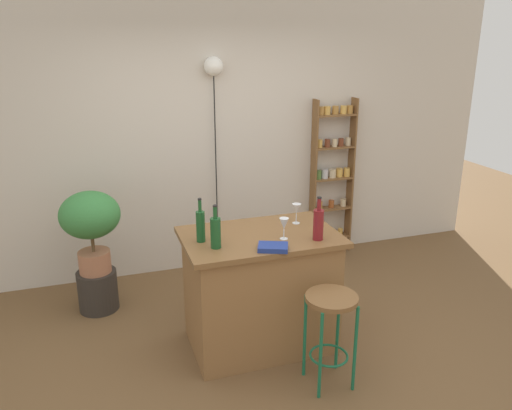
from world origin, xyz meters
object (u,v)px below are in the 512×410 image
at_px(potted_plant, 90,221).
at_px(wine_glass_center, 296,209).
at_px(bottle_sauce_amber, 216,232).
at_px(cookbook, 273,247).
at_px(bar_stool, 331,318).
at_px(plant_stool, 98,290).
at_px(spice_shelf, 332,172).
at_px(wine_glass_left, 284,224).
at_px(bottle_spirits_clear, 318,224).
at_px(pendant_globe_light, 214,71).
at_px(bottle_olive_oil, 201,225).

distance_m(potted_plant, wine_glass_center, 1.80).
distance_m(bottle_sauce_amber, cookbook, 0.42).
xyz_separation_m(bar_stool, potted_plant, (-1.52, 1.61, 0.33)).
xyz_separation_m(bar_stool, plant_stool, (-1.52, 1.61, -0.34)).
relative_size(spice_shelf, plant_stool, 4.70).
relative_size(potted_plant, wine_glass_left, 4.56).
bearing_deg(wine_glass_center, bottle_spirits_clear, -86.98).
height_order(wine_glass_center, pendant_globe_light, pendant_globe_light).
bearing_deg(potted_plant, pendant_globe_light, 23.89).
height_order(spice_shelf, bottle_sauce_amber, spice_shelf).
bearing_deg(pendant_globe_light, potted_plant, -156.11).
height_order(wine_glass_left, wine_glass_center, same).
relative_size(bottle_spirits_clear, wine_glass_center, 2.02).
bearing_deg(wine_glass_left, bar_stool, -71.94).
height_order(spice_shelf, potted_plant, spice_shelf).
xyz_separation_m(spice_shelf, plant_stool, (-2.58, -0.53, -0.76)).
relative_size(bottle_sauce_amber, pendant_globe_light, 0.15).
height_order(potted_plant, wine_glass_left, potted_plant).
bearing_deg(potted_plant, wine_glass_center, -27.96).
xyz_separation_m(bottle_sauce_amber, wine_glass_left, (0.52, 0.00, -0.00)).
bearing_deg(wine_glass_left, spice_shelf, 53.40).
bearing_deg(plant_stool, wine_glass_center, -27.96).
height_order(bottle_olive_oil, wine_glass_left, bottle_olive_oil).
relative_size(spice_shelf, wine_glass_center, 10.67).
height_order(bar_stool, wine_glass_left, wine_glass_left).
xyz_separation_m(bottle_sauce_amber, bottle_olive_oil, (-0.07, 0.15, 0.00)).
distance_m(bottle_spirits_clear, wine_glass_center, 0.37).
xyz_separation_m(plant_stool, wine_glass_left, (1.36, -1.12, 0.88)).
height_order(wine_glass_center, cookbook, wine_glass_center).
distance_m(bar_stool, spice_shelf, 2.43).
bearing_deg(wine_glass_center, bottle_olive_oil, -170.84).
distance_m(bar_stool, wine_glass_left, 0.75).
distance_m(bottle_olive_oil, cookbook, 0.56).
distance_m(bar_stool, pendant_globe_light, 2.67).
bearing_deg(wine_glass_center, pendant_globe_light, 102.35).
xyz_separation_m(bar_stool, bottle_sauce_amber, (-0.68, 0.50, 0.54)).
bearing_deg(plant_stool, bar_stool, -46.71).
height_order(potted_plant, bottle_olive_oil, bottle_olive_oil).
height_order(bottle_olive_oil, cookbook, bottle_olive_oil).
bearing_deg(cookbook, plant_stool, 156.23).
xyz_separation_m(bar_stool, pendant_globe_light, (-0.25, 2.18, 1.53)).
bearing_deg(bottle_sauce_amber, potted_plant, 126.91).
xyz_separation_m(bar_stool, bottle_olive_oil, (-0.76, 0.65, 0.55)).
relative_size(wine_glass_left, wine_glass_center, 1.00).
height_order(bottle_olive_oil, wine_glass_center, bottle_olive_oil).
xyz_separation_m(wine_glass_center, cookbook, (-0.36, -0.44, -0.10)).
relative_size(bottle_sauce_amber, cookbook, 1.53).
xyz_separation_m(bottle_olive_oil, bottle_spirits_clear, (0.83, -0.24, 0.00)).
height_order(plant_stool, bottle_sauce_amber, bottle_sauce_amber).
bearing_deg(bar_stool, spice_shelf, 63.65).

